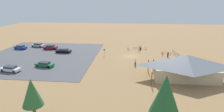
# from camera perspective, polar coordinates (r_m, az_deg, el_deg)

# --- Properties ---
(ground) EXTENTS (160.00, 160.00, 0.00)m
(ground) POSITION_cam_1_polar(r_m,az_deg,el_deg) (58.38, 5.51, -0.10)
(ground) COLOR #937047
(ground) RESTS_ON ground
(parking_lot_asphalt) EXTENTS (32.65, 35.35, 0.05)m
(parking_lot_asphalt) POSITION_cam_1_polar(r_m,az_deg,el_deg) (62.01, -20.04, -0.03)
(parking_lot_asphalt) COLOR #4C4C51
(parking_lot_asphalt) RESTS_ON ground
(bike_pavilion) EXTENTS (15.38, 8.37, 5.43)m
(bike_pavilion) POSITION_cam_1_polar(r_m,az_deg,el_deg) (44.06, 21.08, -2.66)
(bike_pavilion) COLOR #C6B28E
(bike_pavilion) RESTS_ON ground
(trash_bin) EXTENTS (0.60, 0.60, 0.90)m
(trash_bin) POSITION_cam_1_polar(r_m,az_deg,el_deg) (66.34, 8.41, 2.25)
(trash_bin) COLOR brown
(trash_bin) RESTS_ON ground
(lot_sign) EXTENTS (0.56, 0.08, 2.20)m
(lot_sign) POSITION_cam_1_polar(r_m,az_deg,el_deg) (58.30, -2.27, 1.39)
(lot_sign) COLOR #99999E
(lot_sign) RESTS_ON ground
(pine_west) EXTENTS (3.91, 3.91, 7.80)m
(pine_west) POSITION_cam_1_polar(r_m,az_deg,el_deg) (25.52, 15.57, -11.01)
(pine_west) COLOR brown
(pine_west) RESTS_ON ground
(pine_east) EXTENTS (2.85, 2.85, 6.66)m
(pine_east) POSITION_cam_1_polar(r_m,az_deg,el_deg) (28.26, -22.69, -10.04)
(pine_east) COLOR brown
(pine_east) RESTS_ON ground
(bicycle_purple_edge_north) EXTENTS (0.79, 1.63, 0.79)m
(bicycle_purple_edge_north) POSITION_cam_1_polar(r_m,az_deg,el_deg) (63.30, 8.04, 1.48)
(bicycle_purple_edge_north) COLOR black
(bicycle_purple_edge_north) RESTS_ON ground
(bicycle_teal_near_sign) EXTENTS (0.68, 1.58, 0.82)m
(bicycle_teal_near_sign) POSITION_cam_1_polar(r_m,az_deg,el_deg) (65.55, 4.85, 2.12)
(bicycle_teal_near_sign) COLOR black
(bicycle_teal_near_sign) RESTS_ON ground
(bicycle_white_yard_left) EXTENTS (1.50, 0.83, 0.85)m
(bicycle_white_yard_left) POSITION_cam_1_polar(r_m,az_deg,el_deg) (60.52, 19.02, 0.02)
(bicycle_white_yard_left) COLOR black
(bicycle_white_yard_left) RESTS_ON ground
(bicycle_red_lone_east) EXTENTS (1.21, 1.26, 0.85)m
(bicycle_red_lone_east) POSITION_cam_1_polar(r_m,az_deg,el_deg) (68.60, 8.20, 2.69)
(bicycle_red_lone_east) COLOR black
(bicycle_red_lone_east) RESTS_ON ground
(bicycle_silver_by_bin) EXTENTS (1.54, 0.94, 0.80)m
(bicycle_silver_by_bin) POSITION_cam_1_polar(r_m,az_deg,el_deg) (62.97, 15.04, 1.00)
(bicycle_silver_by_bin) COLOR black
(bicycle_silver_by_bin) RESTS_ON ground
(bicycle_blue_back_row) EXTENTS (0.48, 1.71, 0.89)m
(bicycle_blue_back_row) POSITION_cam_1_polar(r_m,az_deg,el_deg) (60.80, 14.73, 0.49)
(bicycle_blue_back_row) COLOR black
(bicycle_blue_back_row) RESTS_ON ground
(bicycle_black_trailside) EXTENTS (1.60, 0.60, 0.81)m
(bicycle_black_trailside) POSITION_cam_1_polar(r_m,az_deg,el_deg) (62.54, 18.52, 0.58)
(bicycle_black_trailside) COLOR black
(bicycle_black_trailside) RESTS_ON ground
(bicycle_orange_yard_right) EXTENTS (1.60, 0.61, 0.81)m
(bicycle_orange_yard_right) POSITION_cam_1_polar(r_m,az_deg,el_deg) (66.70, 6.93, 2.32)
(bicycle_orange_yard_right) COLOR black
(bicycle_orange_yard_right) RESTS_ON ground
(bicycle_yellow_near_porch) EXTENTS (1.25, 1.37, 0.90)m
(bicycle_yellow_near_porch) POSITION_cam_1_polar(r_m,az_deg,el_deg) (66.99, 9.93, 2.27)
(bicycle_yellow_near_porch) COLOR black
(bicycle_yellow_near_porch) RESTS_ON ground
(bicycle_green_lone_west) EXTENTS (0.77, 1.52, 0.81)m
(bicycle_green_lone_west) POSITION_cam_1_polar(r_m,az_deg,el_deg) (65.69, 8.50, 2.03)
(bicycle_green_lone_west) COLOR black
(bicycle_green_lone_west) RESTS_ON ground
(bicycle_purple_yard_front) EXTENTS (1.45, 0.97, 0.75)m
(bicycle_purple_yard_front) POSITION_cam_1_polar(r_m,az_deg,el_deg) (62.15, 16.70, 0.64)
(bicycle_purple_yard_front) COLOR black
(bicycle_purple_yard_front) RESTS_ON ground
(bicycle_teal_yard_center) EXTENTS (0.55, 1.76, 0.82)m
(bicycle_teal_yard_center) POSITION_cam_1_polar(r_m,az_deg,el_deg) (64.92, 17.83, 1.23)
(bicycle_teal_yard_center) COLOR black
(bicycle_teal_yard_center) RESTS_ON ground
(car_black_back_corner) EXTENTS (4.84, 2.10, 1.31)m
(car_black_back_corner) POSITION_cam_1_polar(r_m,az_deg,el_deg) (63.73, -14.23, 1.56)
(car_black_back_corner) COLOR black
(car_black_back_corner) RESTS_ON parking_lot_asphalt
(car_white_inner_stall) EXTENTS (5.04, 2.63, 1.32)m
(car_white_inner_stall) POSITION_cam_1_polar(r_m,az_deg,el_deg) (52.00, -27.94, -3.33)
(car_white_inner_stall) COLOR white
(car_white_inner_stall) RESTS_ON parking_lot_asphalt
(car_green_end_stall) EXTENTS (4.96, 2.61, 1.27)m
(car_green_end_stall) POSITION_cam_1_polar(r_m,az_deg,el_deg) (52.01, -19.41, -2.31)
(car_green_end_stall) COLOR #1E6B3D
(car_green_end_stall) RESTS_ON parking_lot_asphalt
(car_silver_front_row) EXTENTS (4.91, 2.79, 1.30)m
(car_silver_front_row) POSITION_cam_1_polar(r_m,az_deg,el_deg) (74.29, -21.09, 3.05)
(car_silver_front_row) COLOR #BCBCC1
(car_silver_front_row) RESTS_ON parking_lot_asphalt
(car_maroon_far_end) EXTENTS (4.69, 2.04, 1.49)m
(car_maroon_far_end) POSITION_cam_1_polar(r_m,az_deg,el_deg) (69.36, -17.81, 2.54)
(car_maroon_far_end) COLOR maroon
(car_maroon_far_end) RESTS_ON parking_lot_asphalt
(car_blue_mid_lot) EXTENTS (4.48, 2.49, 1.35)m
(car_blue_mid_lot) POSITION_cam_1_polar(r_m,az_deg,el_deg) (73.42, -25.52, 2.40)
(car_blue_mid_lot) COLOR #1E42B2
(car_blue_mid_lot) RESTS_ON parking_lot_asphalt
(visitor_at_bikes) EXTENTS (0.38, 0.36, 1.63)m
(visitor_at_bikes) POSITION_cam_1_polar(r_m,az_deg,el_deg) (51.65, 12.25, -1.67)
(visitor_at_bikes) COLOR #2D3347
(visitor_at_bikes) RESTS_ON ground
(visitor_near_lot) EXTENTS (0.40, 0.36, 1.82)m
(visitor_near_lot) POSITION_cam_1_polar(r_m,az_deg,el_deg) (50.25, 6.96, -1.79)
(visitor_near_lot) COLOR #2D3347
(visitor_near_lot) RESTS_ON ground
(visitor_by_pavilion) EXTENTS (0.36, 0.36, 1.71)m
(visitor_by_pavilion) POSITION_cam_1_polar(r_m,az_deg,el_deg) (59.52, 16.27, 0.52)
(visitor_by_pavilion) COLOR #2D3347
(visitor_by_pavilion) RESTS_ON ground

